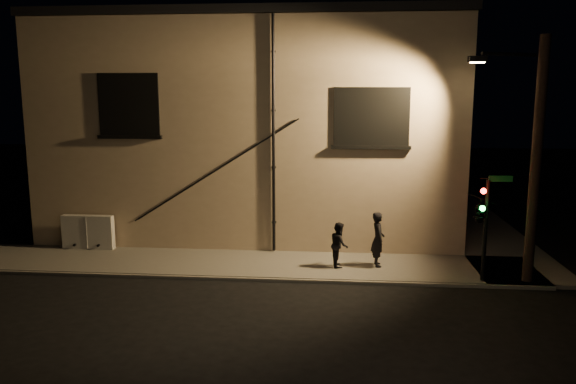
# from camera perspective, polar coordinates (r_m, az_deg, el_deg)

# --- Properties ---
(ground) EXTENTS (90.00, 90.00, 0.00)m
(ground) POSITION_cam_1_polar(r_m,az_deg,el_deg) (17.66, 3.37, -9.16)
(ground) COLOR black
(sidewalk) EXTENTS (21.00, 16.00, 0.12)m
(sidewalk) POSITION_cam_1_polar(r_m,az_deg,el_deg) (21.85, 6.95, -5.28)
(sidewalk) COLOR #5C5853
(sidewalk) RESTS_ON ground
(building) EXTENTS (16.20, 12.23, 8.80)m
(building) POSITION_cam_1_polar(r_m,az_deg,el_deg) (25.94, -2.60, 6.92)
(building) COLOR tan
(building) RESTS_ON ground
(utility_cabinet) EXTENTS (1.90, 0.32, 1.25)m
(utility_cabinet) POSITION_cam_1_polar(r_m,az_deg,el_deg) (22.01, -19.63, -3.85)
(utility_cabinet) COLOR beige
(utility_cabinet) RESTS_ON sidewalk
(pedestrian_a) EXTENTS (0.51, 0.71, 1.82)m
(pedestrian_a) POSITION_cam_1_polar(r_m,az_deg,el_deg) (18.86, 9.12, -4.75)
(pedestrian_a) COLOR black
(pedestrian_a) RESTS_ON sidewalk
(pedestrian_b) EXTENTS (0.64, 0.78, 1.49)m
(pedestrian_b) POSITION_cam_1_polar(r_m,az_deg,el_deg) (18.68, 5.23, -5.33)
(pedestrian_b) COLOR black
(pedestrian_b) RESTS_ON sidewalk
(traffic_signal) EXTENTS (1.33, 1.92, 3.26)m
(traffic_signal) POSITION_cam_1_polar(r_m,az_deg,el_deg) (17.75, 18.98, -1.88)
(traffic_signal) COLOR black
(traffic_signal) RESTS_ON sidewalk
(streetlamp_pole) EXTENTS (2.03, 1.40, 7.45)m
(streetlamp_pole) POSITION_cam_1_polar(r_m,az_deg,el_deg) (18.16, 23.60, 3.31)
(streetlamp_pole) COLOR black
(streetlamp_pole) RESTS_ON ground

